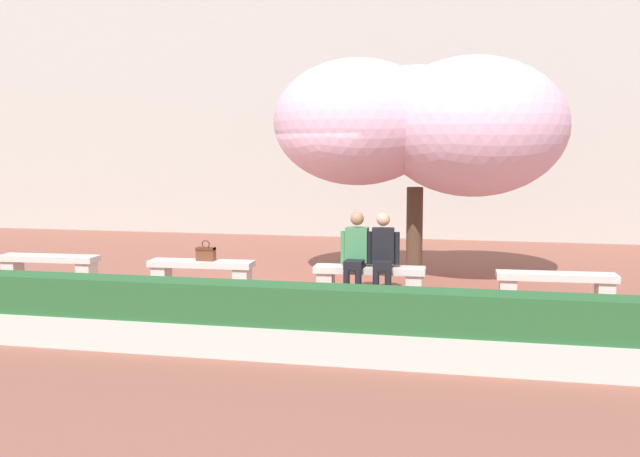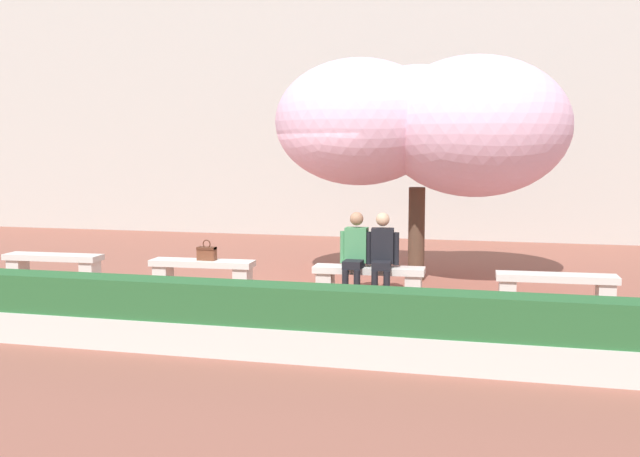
% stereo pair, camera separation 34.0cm
% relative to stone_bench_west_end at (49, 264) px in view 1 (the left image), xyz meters
% --- Properties ---
extents(ground_plane, '(100.00, 100.00, 0.00)m').
position_rel_stone_bench_west_end_xyz_m(ground_plane, '(4.15, 0.00, -0.30)').
color(ground_plane, '#8E5142').
extents(building_facade, '(28.00, 4.00, 8.15)m').
position_rel_stone_bench_west_end_xyz_m(building_facade, '(4.15, 9.41, 3.77)').
color(building_facade, '#B7B2A8').
rests_on(building_facade, ground).
extents(stone_bench_west_end, '(1.73, 0.50, 0.45)m').
position_rel_stone_bench_west_end_xyz_m(stone_bench_west_end, '(0.00, 0.00, 0.00)').
color(stone_bench_west_end, beige).
rests_on(stone_bench_west_end, ground).
extents(stone_bench_near_west, '(1.73, 0.50, 0.45)m').
position_rel_stone_bench_west_end_xyz_m(stone_bench_near_west, '(2.77, 0.00, 0.00)').
color(stone_bench_near_west, beige).
rests_on(stone_bench_near_west, ground).
extents(stone_bench_center, '(1.73, 0.50, 0.45)m').
position_rel_stone_bench_west_end_xyz_m(stone_bench_center, '(5.53, 0.00, 0.00)').
color(stone_bench_center, beige).
rests_on(stone_bench_center, ground).
extents(stone_bench_near_east, '(1.73, 0.50, 0.45)m').
position_rel_stone_bench_west_end_xyz_m(stone_bench_near_east, '(8.30, 0.00, 0.00)').
color(stone_bench_near_east, beige).
rests_on(stone_bench_near_east, ground).
extents(person_seated_left, '(0.51, 0.68, 1.29)m').
position_rel_stone_bench_west_end_xyz_m(person_seated_left, '(5.33, -0.05, 0.40)').
color(person_seated_left, black).
rests_on(person_seated_left, ground).
extents(person_seated_right, '(0.51, 0.71, 1.29)m').
position_rel_stone_bench_west_end_xyz_m(person_seated_right, '(5.74, -0.05, 0.40)').
color(person_seated_right, black).
rests_on(person_seated_right, ground).
extents(handbag, '(0.30, 0.15, 0.34)m').
position_rel_stone_bench_west_end_xyz_m(handbag, '(2.85, -0.00, 0.28)').
color(handbag, brown).
rests_on(handbag, stone_bench_near_west).
extents(cherry_tree_main, '(4.90, 3.25, 3.79)m').
position_rel_stone_bench_west_end_xyz_m(cherry_tree_main, '(6.17, 1.44, 2.38)').
color(cherry_tree_main, '#513828').
rests_on(cherry_tree_main, ground).
extents(planter_hedge_foreground, '(14.76, 0.50, 0.80)m').
position_rel_stone_bench_west_end_xyz_m(planter_hedge_foreground, '(4.15, -3.61, 0.09)').
color(planter_hedge_foreground, beige).
rests_on(planter_hedge_foreground, ground).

